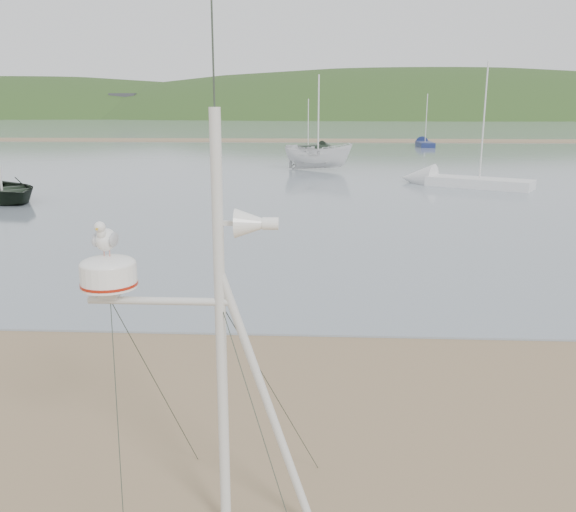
{
  "coord_description": "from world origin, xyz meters",
  "views": [
    {
      "loc": [
        2.23,
        -7.15,
        4.39
      ],
      "look_at": [
        1.81,
        1.0,
        2.36
      ],
      "focal_mm": 38.0,
      "sensor_mm": 36.0,
      "label": 1
    }
  ],
  "objects_px": {
    "mast_rig": "(216,418)",
    "sailboat_dark_mid": "(317,147)",
    "sailboat_white_near": "(444,180)",
    "sailboat_blue_far": "(423,143)",
    "boat_white": "(318,134)"
  },
  "relations": [
    {
      "from": "mast_rig",
      "to": "sailboat_dark_mid",
      "type": "height_order",
      "value": "mast_rig"
    },
    {
      "from": "boat_white",
      "to": "sailboat_white_near",
      "type": "relative_size",
      "value": 0.67
    },
    {
      "from": "mast_rig",
      "to": "sailboat_dark_mid",
      "type": "distance_m",
      "value": 55.65
    },
    {
      "from": "mast_rig",
      "to": "sailboat_white_near",
      "type": "height_order",
      "value": "sailboat_white_near"
    },
    {
      "from": "boat_white",
      "to": "sailboat_blue_far",
      "type": "distance_m",
      "value": 28.56
    },
    {
      "from": "mast_rig",
      "to": "sailboat_blue_far",
      "type": "xyz_separation_m",
      "value": [
        12.27,
        62.54,
        -0.98
      ]
    },
    {
      "from": "sailboat_dark_mid",
      "to": "sailboat_blue_far",
      "type": "bearing_deg",
      "value": 30.96
    },
    {
      "from": "mast_rig",
      "to": "sailboat_blue_far",
      "type": "bearing_deg",
      "value": 78.9
    },
    {
      "from": "boat_white",
      "to": "sailboat_white_near",
      "type": "distance_m",
      "value": 10.61
    },
    {
      "from": "sailboat_white_near",
      "to": "sailboat_blue_far",
      "type": "xyz_separation_m",
      "value": [
        4.27,
        33.72,
        0.0
      ]
    },
    {
      "from": "mast_rig",
      "to": "sailboat_white_near",
      "type": "distance_m",
      "value": 29.92
    },
    {
      "from": "sailboat_dark_mid",
      "to": "sailboat_white_near",
      "type": "bearing_deg",
      "value": -74.93
    },
    {
      "from": "sailboat_white_near",
      "to": "sailboat_blue_far",
      "type": "height_order",
      "value": "sailboat_white_near"
    },
    {
      "from": "boat_white",
      "to": "sailboat_white_near",
      "type": "height_order",
      "value": "sailboat_white_near"
    },
    {
      "from": "sailboat_white_near",
      "to": "sailboat_blue_far",
      "type": "relative_size",
      "value": 1.21
    }
  ]
}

